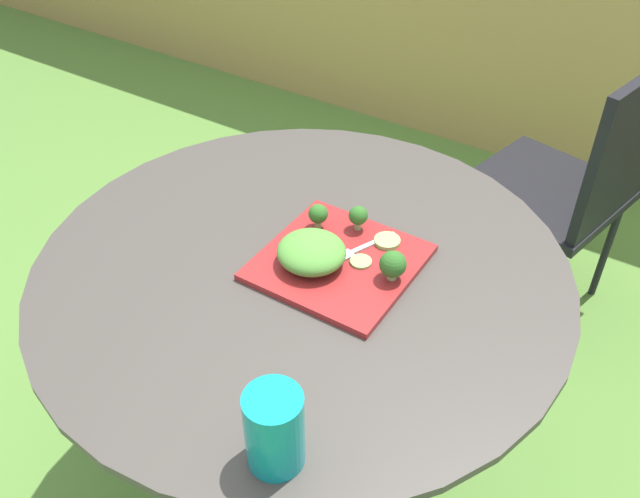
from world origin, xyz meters
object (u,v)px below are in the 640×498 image
Objects in this scene: salad_plate at (339,262)px; fork at (359,249)px; drinking_glass at (275,433)px; patio_chair at (578,178)px.

salad_plate is 0.05m from fork.
drinking_glass is 0.95× the size of fork.
drinking_glass is at bearing -94.45° from patio_chair.
fork is (-0.13, 0.47, -0.05)m from drinking_glass.
salad_plate is 0.46m from drinking_glass.
patio_chair is 3.05× the size of salad_plate.
fork is at bearing -104.81° from patio_chair.
salad_plate is 2.00× the size of fork.
drinking_glass is at bearing -74.43° from fork.
patio_chair is at bearing 74.80° from salad_plate.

